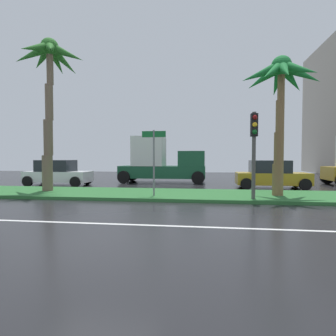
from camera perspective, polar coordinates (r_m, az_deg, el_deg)
name	(u,v)px	position (r m, az deg, el deg)	size (l,w,h in m)	color
ground_plane	(162,194)	(15.00, -1.31, -5.32)	(90.00, 42.00, 0.10)	black
near_lane_divider_stripe	(122,224)	(8.27, -9.23, -11.22)	(81.00, 0.14, 0.01)	white
median_strip	(158,194)	(14.01, -1.97, -5.34)	(85.50, 4.00, 0.15)	#2D6B33
palm_tree_mid_left	(50,72)	(16.78, -22.93, 17.52)	(3.62, 3.63, 8.00)	brown
palm_tree_centre_left	(281,84)	(14.24, 21.94, 15.53)	(3.78, 3.59, 6.36)	brown
traffic_signal_median_right	(254,139)	(12.45, 17.08, 5.64)	(0.28, 0.43, 3.68)	#4C4C47
street_name_sign	(154,154)	(12.87, -2.89, 2.93)	(1.10, 0.08, 3.00)	slate
car_in_traffic_leading	(58,173)	(20.39, -21.51, -1.00)	(4.30, 2.02, 1.72)	white
box_truck_lead	(162,162)	(21.25, -1.28, 1.22)	(6.40, 2.64, 3.46)	#195133
car_in_traffic_second	(271,175)	(18.39, 20.22, -1.32)	(4.30, 2.02, 1.72)	#B28C1E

